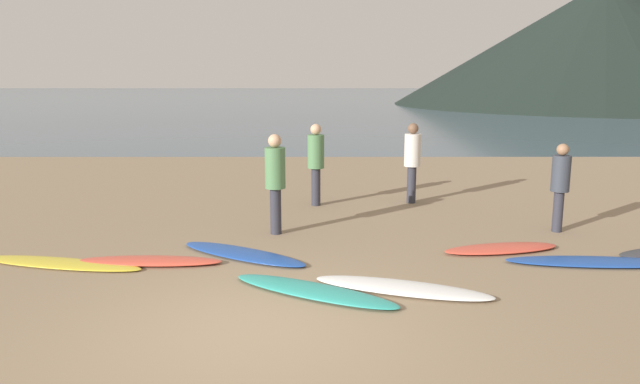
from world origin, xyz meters
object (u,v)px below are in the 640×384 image
object	(u,v)px
surfboard_6	(502,249)
person_3	(562,180)
surfboard_4	(315,291)
person_1	(317,158)
surfboard_2	(151,261)
surfboard_5	(403,288)
surfboard_7	(595,262)
person_2	(276,176)
surfboard_1	(62,263)
surfboard_3	(244,254)
person_0	(414,156)

from	to	relation	value
surfboard_6	person_3	size ratio (longest dim) A/B	1.21
person_3	surfboard_4	bearing A→B (deg)	-168.30
person_1	person_3	xyz separation A→B (m)	(4.40, -2.22, -0.10)
surfboard_4	person_3	size ratio (longest dim) A/B	1.50
surfboard_2	surfboard_5	distance (m)	3.83
person_3	surfboard_7	bearing A→B (deg)	-119.61
surfboard_5	person_2	world-z (taller)	person_2
surfboard_1	surfboard_7	size ratio (longest dim) A/B	1.03
person_1	person_2	bearing A→B (deg)	-54.86
surfboard_1	surfboard_4	xyz separation A→B (m)	(3.82, -1.20, 0.01)
surfboard_1	person_1	size ratio (longest dim) A/B	1.51
surfboard_7	person_3	distance (m)	2.13
person_1	surfboard_2	bearing A→B (deg)	-69.34
person_2	person_3	world-z (taller)	person_2
surfboard_5	person_1	world-z (taller)	person_1
person_2	person_3	size ratio (longest dim) A/B	1.11
surfboard_1	person_3	bearing A→B (deg)	26.44
surfboard_4	person_3	world-z (taller)	person_3
surfboard_4	person_2	xyz separation A→B (m)	(-0.71, 3.01, 1.01)
surfboard_4	surfboard_3	bearing A→B (deg)	154.10
person_1	surfboard_5	bearing A→B (deg)	-25.81
surfboard_1	surfboard_5	bearing A→B (deg)	0.63
surfboard_7	person_3	world-z (taller)	person_3
surfboard_4	surfboard_6	distance (m)	3.58
surfboard_3	surfboard_6	size ratio (longest dim) A/B	1.21
surfboard_4	person_0	bearing A→B (deg)	99.15
surfboard_6	person_2	world-z (taller)	person_2
surfboard_5	person_1	xyz separation A→B (m)	(-1.17, 5.28, 1.00)
surfboard_3	person_2	distance (m)	1.75
surfboard_3	surfboard_6	xyz separation A→B (m)	(4.15, 0.27, 0.01)
surfboard_2	person_3	distance (m)	7.19
surfboard_3	person_1	world-z (taller)	person_1
person_0	person_3	world-z (taller)	person_0
surfboard_5	person_3	bearing A→B (deg)	62.57
surfboard_4	person_3	xyz separation A→B (m)	(4.39, 3.16, 0.90)
surfboard_2	surfboard_4	world-z (taller)	surfboard_2
surfboard_5	surfboard_1	bearing A→B (deg)	-173.26
surfboard_2	surfboard_4	xyz separation A→B (m)	(2.48, -1.26, -0.00)
surfboard_3	surfboard_5	bearing A→B (deg)	-1.86
surfboard_2	surfboard_3	bearing A→B (deg)	17.86
surfboard_5	person_3	distance (m)	4.53
person_0	person_2	size ratio (longest dim) A/B	0.99
surfboard_3	person_3	xyz separation A→B (m)	(5.53, 1.51, 0.91)
person_0	person_3	xyz separation A→B (m)	(2.28, -2.50, -0.09)
surfboard_1	surfboard_5	xyz separation A→B (m)	(4.98, -1.09, 0.02)
surfboard_1	person_3	size ratio (longest dim) A/B	1.66
surfboard_2	person_1	distance (m)	4.92
surfboard_3	person_1	xyz separation A→B (m)	(1.13, 3.73, 1.01)
surfboard_7	surfboard_2	bearing A→B (deg)	-176.31
person_0	person_3	bearing A→B (deg)	-165.57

